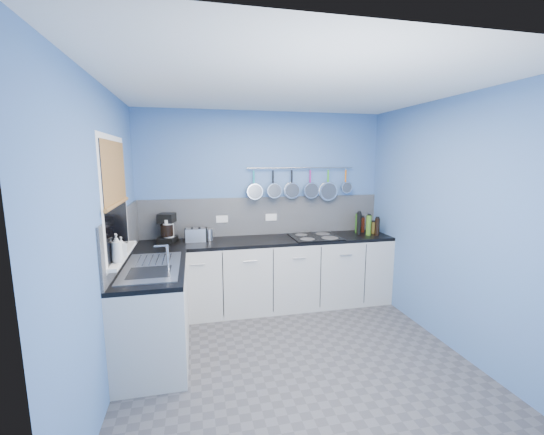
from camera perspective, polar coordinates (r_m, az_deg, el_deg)
name	(u,v)px	position (r m, az deg, el deg)	size (l,w,h in m)	color
floor	(294,357)	(3.67, 3.58, -21.79)	(3.20, 3.00, 0.02)	#47474C
ceiling	(297,86)	(3.20, 4.08, 20.60)	(3.20, 3.00, 0.02)	white
wall_back	(263,208)	(4.65, -1.45, 1.53)	(3.20, 0.02, 2.50)	#486FAC
wall_front	(381,290)	(1.86, 17.36, -11.21)	(3.20, 0.02, 2.50)	#486FAC
wall_left	(105,239)	(3.16, -25.53, -3.21)	(0.02, 3.00, 2.50)	#486FAC
wall_right	(448,223)	(3.96, 26.76, -0.88)	(0.02, 3.00, 2.50)	#486FAC
backsplash_back	(264,216)	(4.64, -1.39, 0.27)	(3.20, 0.02, 0.50)	slate
backsplash_left	(123,236)	(3.75, -23.10, -2.72)	(0.02, 1.80, 0.50)	slate
cabinet_run_back	(268,275)	(4.54, -0.63, -9.31)	(3.20, 0.60, 0.86)	#BBBAB5
worktop_back	(268,241)	(4.42, -0.65, -3.78)	(3.20, 0.60, 0.04)	black
cabinet_run_left	(155,314)	(3.64, -18.59, -14.75)	(0.60, 1.20, 0.86)	#BBBAB5
worktop_left	(152,269)	(3.48, -18.98, -7.96)	(0.60, 1.20, 0.04)	black
window_frame	(115,198)	(3.39, -24.21, 2.85)	(0.01, 1.00, 1.10)	white
window_glass	(116,198)	(3.39, -24.13, 2.86)	(0.01, 0.90, 1.00)	black
bamboo_blind	(115,173)	(3.37, -24.25, 6.66)	(0.01, 0.90, 0.55)	#B17339
window_sill	(122,255)	(3.48, -23.23, -5.58)	(0.10, 0.98, 0.03)	white
sink_unit	(152,267)	(3.47, -19.00, -7.58)	(0.50, 0.95, 0.01)	silver
mixer_tap	(168,258)	(3.25, -16.65, -6.31)	(0.12, 0.08, 0.26)	silver
socket_left	(222,219)	(4.56, -8.15, -0.25)	(0.15, 0.01, 0.09)	white
socket_right	(271,217)	(4.65, -0.15, 0.04)	(0.15, 0.01, 0.09)	white
pot_rail	(301,168)	(4.67, 4.76, 8.06)	(0.02, 0.02, 1.45)	silver
soap_bottle_a	(117,248)	(3.16, -24.00, -4.58)	(0.09, 0.09, 0.24)	white
soap_bottle_b	(121,247)	(3.35, -23.34, -4.37)	(0.08, 0.08, 0.17)	white
paper_towel	(168,231)	(4.39, -16.54, -2.09)	(0.13, 0.13, 0.28)	white
coffee_maker	(167,228)	(4.40, -16.75, -1.65)	(0.20, 0.22, 0.35)	black
toaster	(196,235)	(4.37, -12.30, -2.79)	(0.25, 0.14, 0.16)	silver
canister	(209,235)	(4.40, -10.24, -2.75)	(0.10, 0.10, 0.14)	silver
hob	(315,237)	(4.54, 7.08, -3.14)	(0.62, 0.54, 0.01)	black
pan_0	(254,184)	(4.52, -2.98, 5.53)	(0.21, 0.12, 0.40)	silver
pan_1	(273,183)	(4.57, 0.18, 5.66)	(0.19, 0.12, 0.38)	silver
pan_2	(292,183)	(4.63, 3.26, 5.60)	(0.21, 0.06, 0.40)	silver
pan_3	(310,183)	(4.71, 6.25, 5.61)	(0.21, 0.10, 0.40)	silver
pan_4	(328,184)	(4.80, 9.13, 5.39)	(0.25, 0.06, 0.44)	silver
pan_5	(346,180)	(4.89, 11.92, 5.93)	(0.16, 0.08, 0.35)	silver
condiment_0	(370,227)	(5.01, 15.71, -1.55)	(0.06, 0.06, 0.13)	#8C5914
condiment_1	(362,225)	(4.96, 14.52, -1.15)	(0.06, 0.06, 0.21)	#4C190C
condiment_2	(358,223)	(4.91, 13.82, -0.92)	(0.07, 0.07, 0.26)	#265919
condiment_3	(373,228)	(4.92, 16.21, -1.62)	(0.06, 0.06, 0.16)	olive
condiment_4	(369,227)	(4.86, 15.46, -1.49)	(0.06, 0.06, 0.19)	brown
condiment_5	(359,223)	(4.82, 14.00, -0.93)	(0.06, 0.06, 0.29)	black
condiment_6	(377,227)	(4.81, 16.76, -1.46)	(0.07, 0.07, 0.23)	black
condiment_7	(369,225)	(4.78, 15.49, -1.23)	(0.07, 0.07, 0.26)	#3F721E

